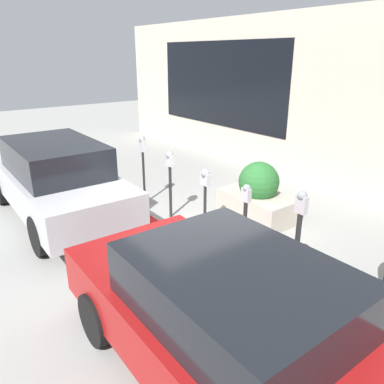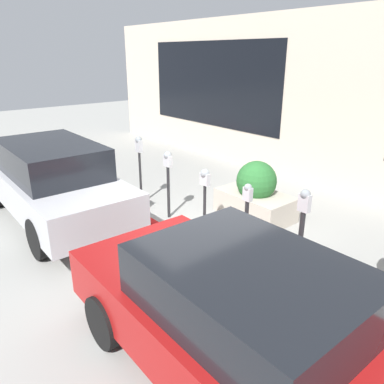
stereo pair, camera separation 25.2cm
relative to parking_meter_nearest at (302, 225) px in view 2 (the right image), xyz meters
name	(u,v)px [view 2 (the right image)]	position (x,y,z in m)	size (l,w,h in m)	color
ground_plane	(188,240)	(2.14, 0.37, -0.99)	(40.00, 40.00, 0.00)	#999993
curb_strip	(184,241)	(2.14, 0.45, -0.97)	(19.00, 0.16, 0.04)	red
building_facade	(333,104)	(2.14, -4.10, 1.17)	(19.00, 0.17, 4.29)	beige
parking_meter_nearest	(302,225)	(0.00, 0.00, 0.00)	(0.17, 0.14, 1.53)	#232326
parking_meter_second	(247,210)	(1.05, 0.01, -0.11)	(0.15, 0.13, 1.33)	#232326
parking_meter_middle	(205,186)	(2.11, -0.01, 0.02)	(0.20, 0.17, 1.33)	#232326
parking_meter_fourth	(168,170)	(3.22, 0.01, 0.06)	(0.19, 0.16, 1.44)	#232326
parking_meter_farthest	(139,155)	(4.25, 0.05, 0.17)	(0.17, 0.15, 1.58)	#232326
planter_box	(256,195)	(2.09, -1.42, -0.49)	(1.59, 0.93, 1.22)	#B2A899
parked_car_front	(238,318)	(-0.62, 1.94, -0.22)	(4.16, 1.89, 1.47)	maroon
parked_car_middle	(51,180)	(4.68, 1.89, -0.13)	(4.79, 1.81, 1.65)	#B7B7BC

